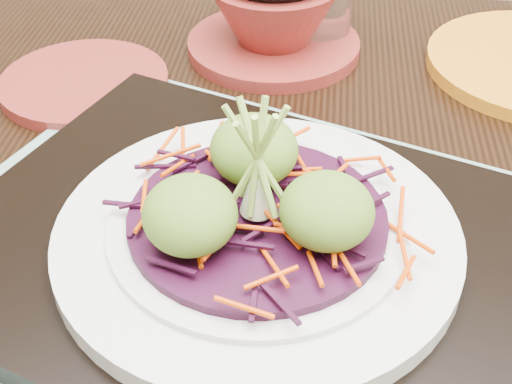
{
  "coord_description": "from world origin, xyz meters",
  "views": [
    {
      "loc": [
        -0.08,
        -0.42,
        1.13
      ],
      "look_at": [
        -0.06,
        -0.04,
        0.83
      ],
      "focal_mm": 50.0,
      "sensor_mm": 36.0,
      "label": 1
    }
  ],
  "objects_px": {
    "white_plate": "(257,234)",
    "terracotta_bowl_set": "(274,21)",
    "serving_tray": "(257,254)",
    "dining_table": "(298,300)",
    "terracotta_side_plate": "(84,83)"
  },
  "relations": [
    {
      "from": "white_plate",
      "to": "terracotta_bowl_set",
      "type": "xyz_separation_m",
      "value": [
        0.03,
        0.32,
        0.0
      ]
    },
    {
      "from": "serving_tray",
      "to": "white_plate",
      "type": "bearing_deg",
      "value": -15.46
    },
    {
      "from": "dining_table",
      "to": "terracotta_bowl_set",
      "type": "height_order",
      "value": "terracotta_bowl_set"
    },
    {
      "from": "dining_table",
      "to": "white_plate",
      "type": "height_order",
      "value": "white_plate"
    },
    {
      "from": "terracotta_side_plate",
      "to": "terracotta_bowl_set",
      "type": "distance_m",
      "value": 0.2
    },
    {
      "from": "terracotta_bowl_set",
      "to": "dining_table",
      "type": "bearing_deg",
      "value": -88.63
    },
    {
      "from": "serving_tray",
      "to": "terracotta_bowl_set",
      "type": "relative_size",
      "value": 1.95
    },
    {
      "from": "serving_tray",
      "to": "terracotta_bowl_set",
      "type": "bearing_deg",
      "value": 113.88
    },
    {
      "from": "terracotta_side_plate",
      "to": "serving_tray",
      "type": "bearing_deg",
      "value": -58.51
    },
    {
      "from": "serving_tray",
      "to": "white_plate",
      "type": "distance_m",
      "value": 0.02
    },
    {
      "from": "white_plate",
      "to": "terracotta_side_plate",
      "type": "bearing_deg",
      "value": 121.49
    },
    {
      "from": "dining_table",
      "to": "terracotta_bowl_set",
      "type": "relative_size",
      "value": 6.27
    },
    {
      "from": "dining_table",
      "to": "terracotta_bowl_set",
      "type": "bearing_deg",
      "value": 99.89
    },
    {
      "from": "terracotta_bowl_set",
      "to": "serving_tray",
      "type": "bearing_deg",
      "value": -95.65
    },
    {
      "from": "dining_table",
      "to": "serving_tray",
      "type": "bearing_deg",
      "value": -112.68
    }
  ]
}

